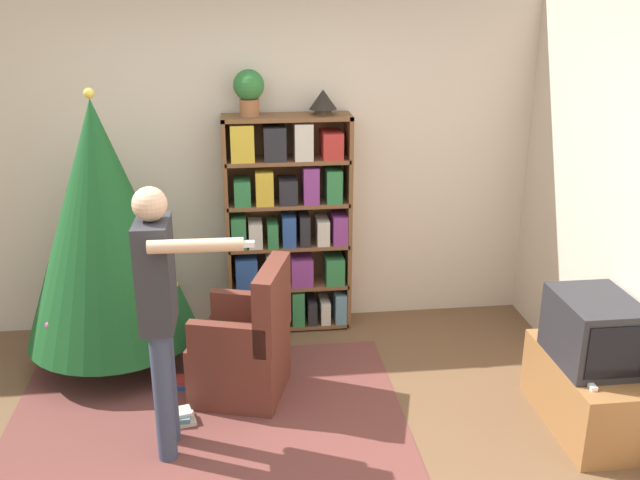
{
  "coord_description": "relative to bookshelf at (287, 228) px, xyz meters",
  "views": [
    {
      "loc": [
        -0.13,
        -3.32,
        2.57
      ],
      "look_at": [
        0.37,
        0.89,
        1.05
      ],
      "focal_mm": 40.0,
      "sensor_mm": 36.0,
      "label": 1
    }
  ],
  "objects": [
    {
      "name": "ground_plane",
      "position": [
        -0.23,
        -1.8,
        -0.83
      ],
      "size": [
        14.0,
        14.0,
        0.0
      ],
      "primitive_type": "plane",
      "color": "brown"
    },
    {
      "name": "armchair",
      "position": [
        -0.35,
        -0.96,
        -0.5
      ],
      "size": [
        0.71,
        0.7,
        0.92
      ],
      "rotation": [
        0.0,
        0.0,
        -1.86
      ],
      "color": "brown",
      "rests_on": "ground_plane"
    },
    {
      "name": "area_rug",
      "position": [
        -0.61,
        -1.23,
        -0.82
      ],
      "size": [
        2.47,
        1.76,
        0.01
      ],
      "color": "brown",
      "rests_on": "ground_plane"
    },
    {
      "name": "tv_stand",
      "position": [
        1.69,
        -1.57,
        -0.6
      ],
      "size": [
        0.43,
        0.9,
        0.44
      ],
      "color": "#996638",
      "rests_on": "ground_plane"
    },
    {
      "name": "book_pile_by_chair",
      "position": [
        -0.79,
        -1.26,
        -0.79
      ],
      "size": [
        0.24,
        0.19,
        0.08
      ],
      "color": "beige",
      "rests_on": "ground_plane"
    },
    {
      "name": "wall_back",
      "position": [
        -0.23,
        0.21,
        0.47
      ],
      "size": [
        8.0,
        0.1,
        2.6
      ],
      "color": "beige",
      "rests_on": "ground_plane"
    },
    {
      "name": "standing_person",
      "position": [
        -0.81,
        -1.51,
        0.12
      ],
      "size": [
        0.62,
        0.48,
        1.59
      ],
      "rotation": [
        0.0,
        0.0,
        -1.59
      ],
      "color": "#38425B",
      "rests_on": "ground_plane"
    },
    {
      "name": "table_lamp",
      "position": [
        0.27,
        0.01,
        0.96
      ],
      "size": [
        0.2,
        0.2,
        0.18
      ],
      "color": "#473828",
      "rests_on": "bookshelf"
    },
    {
      "name": "bookshelf",
      "position": [
        0.0,
        0.0,
        0.0
      ],
      "size": [
        0.95,
        0.28,
        1.68
      ],
      "color": "brown",
      "rests_on": "ground_plane"
    },
    {
      "name": "game_remote",
      "position": [
        1.56,
        -1.84,
        -0.37
      ],
      "size": [
        0.04,
        0.12,
        0.02
      ],
      "color": "white",
      "rests_on": "tv_stand"
    },
    {
      "name": "potted_plant",
      "position": [
        -0.26,
        0.01,
        1.05
      ],
      "size": [
        0.22,
        0.22,
        0.33
      ],
      "color": "#935B38",
      "rests_on": "bookshelf"
    },
    {
      "name": "book_pile_near_tree",
      "position": [
        -0.77,
        -0.84,
        -0.79
      ],
      "size": [
        0.19,
        0.15,
        0.07
      ],
      "color": "#284C93",
      "rests_on": "ground_plane"
    },
    {
      "name": "television",
      "position": [
        1.69,
        -1.57,
        -0.18
      ],
      "size": [
        0.42,
        0.55,
        0.41
      ],
      "color": "#28282D",
      "rests_on": "tv_stand"
    },
    {
      "name": "christmas_tree",
      "position": [
        -1.27,
        -0.43,
        0.22
      ],
      "size": [
        1.17,
        1.17,
        1.96
      ],
      "color": "#4C3323",
      "rests_on": "ground_plane"
    }
  ]
}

